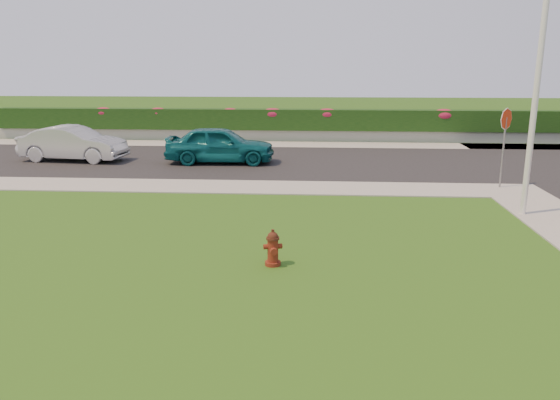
# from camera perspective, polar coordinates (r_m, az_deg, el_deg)

# --- Properties ---
(ground) EXTENTS (120.00, 120.00, 0.00)m
(ground) POSITION_cam_1_polar(r_m,az_deg,el_deg) (9.87, 0.69, -10.49)
(ground) COLOR black
(ground) RESTS_ON ground
(street_far) EXTENTS (26.00, 8.00, 0.04)m
(street_far) POSITION_cam_1_polar(r_m,az_deg,el_deg) (23.95, -9.54, 4.10)
(street_far) COLOR black
(street_far) RESTS_ON ground
(sidewalk_far) EXTENTS (24.00, 2.00, 0.04)m
(sidewalk_far) POSITION_cam_1_polar(r_m,az_deg,el_deg) (19.52, -15.71, 1.50)
(sidewalk_far) COLOR gray
(sidewalk_far) RESTS_ON ground
(curb_corner) EXTENTS (2.00, 2.00, 0.04)m
(curb_corner) POSITION_cam_1_polar(r_m,az_deg,el_deg) (19.54, 23.17, 0.89)
(curb_corner) COLOR gray
(curb_corner) RESTS_ON ground
(sidewalk_beyond) EXTENTS (34.00, 2.00, 0.04)m
(sidewalk_beyond) POSITION_cam_1_polar(r_m,az_deg,el_deg) (28.29, 0.73, 5.81)
(sidewalk_beyond) COLOR gray
(sidewalk_beyond) RESTS_ON ground
(retaining_wall) EXTENTS (34.00, 0.40, 0.60)m
(retaining_wall) POSITION_cam_1_polar(r_m,az_deg,el_deg) (29.74, 0.89, 6.76)
(retaining_wall) COLOR gray
(retaining_wall) RESTS_ON ground
(hedge) EXTENTS (32.00, 0.90, 1.10)m
(hedge) POSITION_cam_1_polar(r_m,az_deg,el_deg) (29.74, 0.90, 8.41)
(hedge) COLOR black
(hedge) RESTS_ON retaining_wall
(fire_hydrant) EXTENTS (0.41, 0.38, 0.78)m
(fire_hydrant) POSITION_cam_1_polar(r_m,az_deg,el_deg) (11.37, -0.75, -5.08)
(fire_hydrant) COLOR #58180D
(fire_hydrant) RESTS_ON ground
(sedan_teal) EXTENTS (4.55, 1.94, 1.53)m
(sedan_teal) POSITION_cam_1_polar(r_m,az_deg,el_deg) (22.99, -6.28, 5.78)
(sedan_teal) COLOR #0B4F56
(sedan_teal) RESTS_ON street_far
(sedan_silver) EXTENTS (4.60, 2.01, 1.47)m
(sedan_silver) POSITION_cam_1_polar(r_m,az_deg,el_deg) (24.99, -20.80, 5.54)
(sedan_silver) COLOR #ADB0B5
(sedan_silver) RESTS_ON street_far
(utility_pole) EXTENTS (0.16, 0.16, 6.15)m
(utility_pole) POSITION_cam_1_polar(r_m,az_deg,el_deg) (16.14, 25.09, 9.14)
(utility_pole) COLOR silver
(utility_pole) RESTS_ON ground
(stop_sign) EXTENTS (0.53, 0.53, 2.69)m
(stop_sign) POSITION_cam_1_polar(r_m,az_deg,el_deg) (19.57, 22.49, 6.90)
(stop_sign) COLOR slate
(stop_sign) RESTS_ON ground
(flower_clump_a) EXTENTS (1.14, 0.74, 0.57)m
(flower_clump_a) POSITION_cam_1_polar(r_m,az_deg,el_deg) (31.78, -17.95, 8.69)
(flower_clump_a) COLOR #B31E40
(flower_clump_a) RESTS_ON hedge
(flower_clump_b) EXTENTS (1.11, 0.71, 0.56)m
(flower_clump_b) POSITION_cam_1_polar(r_m,az_deg,el_deg) (30.80, -12.62, 8.89)
(flower_clump_b) COLOR #B31E40
(flower_clump_b) RESTS_ON hedge
(flower_clump_c) EXTENTS (1.04, 0.67, 0.52)m
(flower_clump_c) POSITION_cam_1_polar(r_m,az_deg,el_deg) (29.93, -5.22, 9.05)
(flower_clump_c) COLOR #B31E40
(flower_clump_c) RESTS_ON hedge
(flower_clump_d) EXTENTS (1.21, 0.78, 0.61)m
(flower_clump_d) POSITION_cam_1_polar(r_m,az_deg,el_deg) (29.67, -0.78, 9.00)
(flower_clump_d) COLOR #B31E40
(flower_clump_d) RESTS_ON hedge
(flower_clump_e) EXTENTS (1.20, 0.77, 0.60)m
(flower_clump_e) POSITION_cam_1_polar(r_m,az_deg,el_deg) (29.58, 4.93, 8.94)
(flower_clump_e) COLOR #B31E40
(flower_clump_e) RESTS_ON hedge
(flower_clump_f) EXTENTS (1.28, 0.82, 0.64)m
(flower_clump_f) POSITION_cam_1_polar(r_m,az_deg,el_deg) (30.33, 16.72, 8.50)
(flower_clump_f) COLOR #B31E40
(flower_clump_f) RESTS_ON hedge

